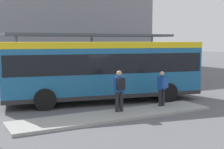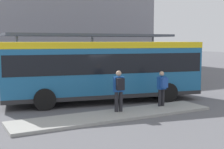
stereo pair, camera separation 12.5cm
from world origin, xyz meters
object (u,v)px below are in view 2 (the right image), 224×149
pedestrian_companion (162,86)px  bicycle_white (183,79)px  city_bus (104,67)px  potted_planter_far_side (112,80)px  pedestrian_waiting (119,88)px  potted_planter_near_shelter (40,82)px  bicycle_yellow (189,80)px

pedestrian_companion → bicycle_white: size_ratio=1.06×
city_bus → bicycle_white: (8.16, 3.22, -1.48)m
city_bus → bicycle_white: 8.90m
bicycle_white → city_bus: bearing=-75.9°
bicycle_white → potted_planter_far_side: bearing=-99.9°
pedestrian_waiting → potted_planter_near_shelter: bearing=24.6°
bicycle_white → potted_planter_far_side: 5.84m
bicycle_white → potted_planter_far_side: (-5.83, 0.26, 0.29)m
bicycle_white → potted_planter_near_shelter: bearing=-100.1°
bicycle_white → pedestrian_waiting: bearing=-62.8°
city_bus → bicycle_white: city_bus is taller
pedestrian_companion → bicycle_yellow: size_ratio=1.08×
pedestrian_companion → potted_planter_near_shelter: size_ratio=1.14×
city_bus → potted_planter_far_side: size_ratio=8.60×
city_bus → pedestrian_companion: 3.37m
city_bus → pedestrian_waiting: (-0.70, -2.90, -0.67)m
pedestrian_companion → bicycle_yellow: pedestrian_companion is taller
pedestrian_waiting → bicycle_white: bearing=-44.8°
pedestrian_companion → bicycle_yellow: bearing=-50.1°
city_bus → pedestrian_companion: bearing=-49.4°
potted_planter_far_side → pedestrian_waiting: bearing=-115.5°
pedestrian_waiting → pedestrian_companion: (2.33, 0.06, -0.08)m
bicycle_yellow → bicycle_white: size_ratio=0.99×
pedestrian_waiting → bicycle_yellow: pedestrian_waiting is taller
pedestrian_companion → potted_planter_near_shelter: pedestrian_companion is taller
city_bus → potted_planter_near_shelter: size_ratio=7.21×
city_bus → potted_planter_far_side: (2.34, 3.48, -1.19)m
city_bus → potted_planter_near_shelter: city_bus is taller
pedestrian_waiting → potted_planter_near_shelter: 6.83m
bicycle_white → bicycle_yellow: bearing=-7.5°
pedestrian_companion → bicycle_yellow: (6.53, 5.41, -0.73)m
pedestrian_waiting → bicycle_yellow: bearing=-47.8°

